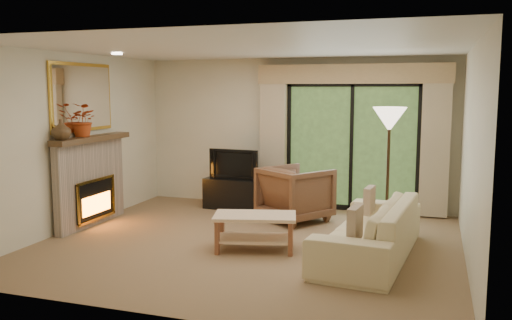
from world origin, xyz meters
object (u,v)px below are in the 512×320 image
(coffee_table, at_px, (255,232))
(media_console, at_px, (236,194))
(armchair, at_px, (295,194))
(sofa, at_px, (369,229))

(coffee_table, bearing_deg, media_console, 101.58)
(armchair, xyz_separation_m, coffee_table, (-0.11, -1.70, -0.20))
(media_console, height_order, sofa, sofa)
(media_console, bearing_deg, sofa, -34.66)
(media_console, height_order, coffee_table, media_console)
(armchair, distance_m, coffee_table, 1.71)
(sofa, xyz_separation_m, coffee_table, (-1.43, -0.18, -0.11))
(media_console, bearing_deg, coffee_table, -59.44)
(media_console, xyz_separation_m, coffee_table, (1.09, -2.22, -0.03))
(armchair, bearing_deg, sofa, 165.52)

